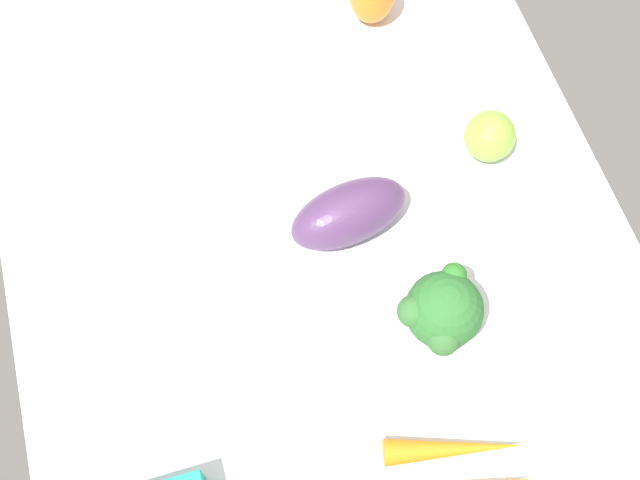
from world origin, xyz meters
The scene contains 4 objects.
tablecloth centered at (0.00, 0.00, 1.00)cm, with size 104.00×76.00×2.00cm, color white.
eggplant centered at (-1.66, 4.09, 5.72)cm, with size 14.96×7.44×7.44cm, color #563764.
heirloom_tomato_green centered at (-7.39, 24.63, 5.31)cm, with size 6.63×6.63×6.63cm, color #8FBF42.
broccoli_head centered at (14.44, 9.53, 9.26)cm, with size 9.40×9.62×11.80cm.
Camera 1 is at (40.02, -11.71, 92.05)cm, focal length 45.20 mm.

